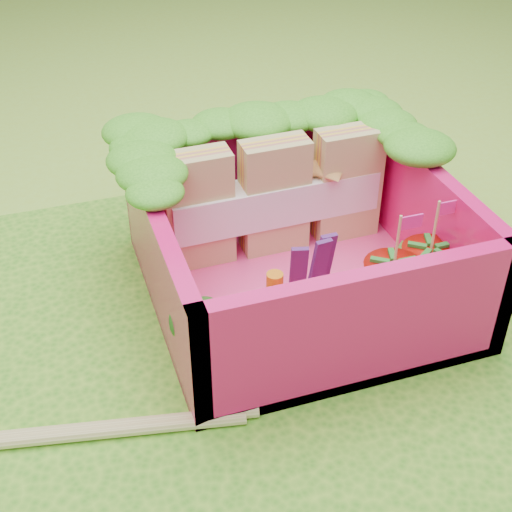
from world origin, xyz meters
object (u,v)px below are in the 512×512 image
object	(u,v)px
broccoli	(209,326)
sandwich_stack	(276,197)
strawberry_right	(427,272)
bento_box	(299,243)
strawberry_left	(391,288)

from	to	relation	value
broccoli	sandwich_stack	bearing A→B (deg)	52.47
sandwich_stack	strawberry_right	xyz separation A→B (m)	(0.49, -0.58, -0.14)
sandwich_stack	strawberry_right	bearing A→B (deg)	-49.81
bento_box	sandwich_stack	xyz separation A→B (m)	(0.01, 0.33, 0.05)
strawberry_left	strawberry_right	bearing A→B (deg)	14.84
bento_box	strawberry_right	bearing A→B (deg)	-27.31
broccoli	strawberry_right	distance (m)	1.01
sandwich_stack	bento_box	bearing A→B (deg)	-91.11
sandwich_stack	strawberry_left	distance (m)	0.72
sandwich_stack	strawberry_right	world-z (taller)	sandwich_stack
broccoli	strawberry_right	bearing A→B (deg)	4.66
sandwich_stack	broccoli	world-z (taller)	sandwich_stack
broccoli	strawberry_left	bearing A→B (deg)	2.00
strawberry_left	strawberry_right	xyz separation A→B (m)	(0.20, 0.05, -0.00)
broccoli	strawberry_left	world-z (taller)	strawberry_left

